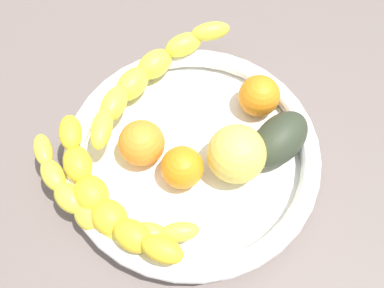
% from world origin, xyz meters
% --- Properties ---
extents(kitchen_counter, '(1.20, 1.20, 0.03)m').
position_xyz_m(kitchen_counter, '(0.00, 0.00, 0.01)').
color(kitchen_counter, '#685B56').
rests_on(kitchen_counter, ground).
extents(fruit_bowl, '(0.32, 0.32, 0.04)m').
position_xyz_m(fruit_bowl, '(0.00, 0.00, 0.05)').
color(fruit_bowl, white).
rests_on(fruit_bowl, kitchen_counter).
extents(banana_draped_left, '(0.19, 0.19, 0.05)m').
position_xyz_m(banana_draped_left, '(0.05, -0.11, 0.08)').
color(banana_draped_left, yellow).
rests_on(banana_draped_left, fruit_bowl).
extents(banana_draped_right, '(0.14, 0.19, 0.06)m').
position_xyz_m(banana_draped_right, '(0.10, 0.06, 0.09)').
color(banana_draped_right, yellow).
rests_on(banana_draped_right, fruit_bowl).
extents(banana_arching_top, '(0.20, 0.15, 0.04)m').
position_xyz_m(banana_arching_top, '(0.11, 0.07, 0.07)').
color(banana_arching_top, yellow).
rests_on(banana_arching_top, fruit_bowl).
extents(orange_front, '(0.06, 0.06, 0.06)m').
position_xyz_m(orange_front, '(0.06, -0.01, 0.08)').
color(orange_front, orange).
rests_on(orange_front, fruit_bowl).
extents(orange_mid_left, '(0.05, 0.05, 0.05)m').
position_xyz_m(orange_mid_left, '(0.01, 0.03, 0.08)').
color(orange_mid_left, orange).
rests_on(orange_mid_left, fruit_bowl).
extents(orange_mid_right, '(0.05, 0.05, 0.05)m').
position_xyz_m(orange_mid_right, '(-0.09, -0.07, 0.08)').
color(orange_mid_right, orange).
rests_on(orange_mid_right, fruit_bowl).
extents(apple_yellow, '(0.07, 0.07, 0.07)m').
position_xyz_m(apple_yellow, '(-0.05, 0.02, 0.09)').
color(apple_yellow, '#E6CE55').
rests_on(apple_yellow, fruit_bowl).
extents(avocado_dark, '(0.10, 0.10, 0.06)m').
position_xyz_m(avocado_dark, '(-0.11, -0.00, 0.08)').
color(avocado_dark, '#313A28').
rests_on(avocado_dark, fruit_bowl).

